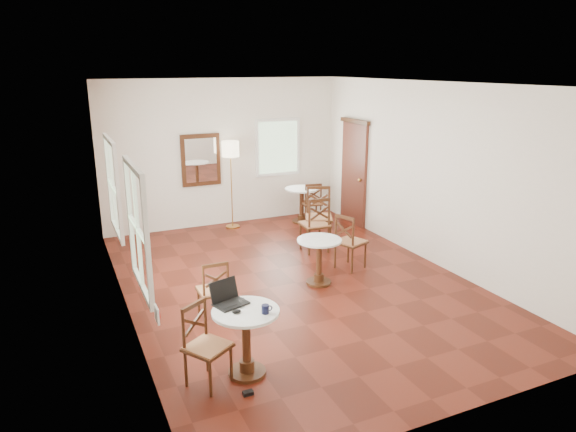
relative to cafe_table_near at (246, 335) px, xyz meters
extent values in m
plane|color=#571A0E|center=(1.54, 2.01, -0.47)|extent=(7.00, 7.00, 0.00)
cube|color=white|center=(1.54, 5.51, 1.03)|extent=(5.00, 0.02, 3.00)
cube|color=white|center=(1.54, -1.49, 1.03)|extent=(5.00, 0.02, 3.00)
cube|color=white|center=(-0.96, 2.01, 1.03)|extent=(0.02, 7.00, 3.00)
cube|color=white|center=(4.04, 2.01, 1.03)|extent=(0.02, 7.00, 3.00)
cube|color=white|center=(1.54, 2.01, 2.53)|extent=(5.00, 7.00, 0.02)
cube|color=#5D291A|center=(4.00, 4.41, 0.58)|extent=(0.06, 0.90, 2.10)
cube|color=#412210|center=(3.98, 4.41, 1.68)|extent=(0.08, 1.02, 0.08)
sphere|color=#BF8C3F|center=(3.94, 4.09, 0.53)|extent=(0.07, 0.07, 0.07)
cube|color=#432211|center=(1.04, 5.47, 0.93)|extent=(0.80, 0.05, 1.05)
cube|color=white|center=(1.04, 5.44, 0.93)|extent=(0.64, 0.02, 0.88)
cube|color=white|center=(-0.93, -0.09, 0.48)|extent=(0.02, 0.16, 0.16)
torus|color=red|center=(-0.91, -0.09, 0.48)|extent=(0.02, 0.12, 0.12)
cube|color=white|center=(-0.93, 0.81, 1.08)|extent=(0.06, 1.22, 1.42)
cube|color=white|center=(-0.93, 3.01, 1.08)|extent=(0.06, 1.22, 1.42)
cube|color=white|center=(2.74, 5.48, 1.08)|extent=(1.02, 0.06, 1.22)
cylinder|color=#412210|center=(0.00, 0.00, -0.45)|extent=(0.41, 0.41, 0.04)
cylinder|color=#412210|center=(0.00, 0.00, -0.37)|extent=(0.17, 0.17, 0.12)
cylinder|color=#432211|center=(0.00, 0.00, -0.06)|extent=(0.09, 0.09, 0.62)
cylinder|color=#412210|center=(0.00, 0.00, 0.23)|extent=(0.14, 0.14, 0.06)
cylinder|color=white|center=(0.00, 0.00, 0.28)|extent=(0.72, 0.72, 0.03)
cylinder|color=#412210|center=(1.86, 1.86, -0.45)|extent=(0.39, 0.39, 0.04)
cylinder|color=#412210|center=(1.86, 1.86, -0.38)|extent=(0.15, 0.15, 0.12)
cylinder|color=#432211|center=(1.86, 1.86, -0.09)|extent=(0.09, 0.09, 0.58)
cylinder|color=#412210|center=(1.86, 1.86, 0.19)|extent=(0.14, 0.14, 0.06)
cylinder|color=white|center=(1.86, 1.86, 0.23)|extent=(0.68, 0.68, 0.03)
cylinder|color=#412210|center=(3.03, 4.90, -0.45)|extent=(0.40, 0.40, 0.04)
cylinder|color=#412210|center=(3.03, 4.90, -0.37)|extent=(0.16, 0.16, 0.12)
cylinder|color=#432211|center=(3.03, 4.90, -0.07)|extent=(0.09, 0.09, 0.60)
cylinder|color=#412210|center=(3.03, 4.90, 0.21)|extent=(0.14, 0.14, 0.06)
cylinder|color=white|center=(3.03, 4.90, 0.26)|extent=(0.71, 0.71, 0.03)
cylinder|color=#412210|center=(0.20, 1.55, -0.27)|extent=(0.03, 0.03, 0.40)
cylinder|color=#412210|center=(0.20, 1.23, -0.27)|extent=(0.03, 0.03, 0.40)
cylinder|color=#412210|center=(-0.12, 1.55, -0.27)|extent=(0.03, 0.03, 0.40)
cylinder|color=#412210|center=(-0.12, 1.23, -0.27)|extent=(0.03, 0.03, 0.40)
cube|color=#412210|center=(0.04, 1.39, -0.07)|extent=(0.39, 0.39, 0.03)
cube|color=#A86C44|center=(0.04, 1.39, -0.06)|extent=(0.38, 0.38, 0.04)
cylinder|color=#412210|center=(0.20, 1.23, 0.15)|extent=(0.03, 0.03, 0.44)
cylinder|color=#412210|center=(-0.12, 1.23, 0.15)|extent=(0.03, 0.03, 0.44)
cube|color=#412210|center=(0.04, 1.23, 0.35)|extent=(0.34, 0.03, 0.04)
cube|color=#432211|center=(0.04, 1.23, 0.16)|extent=(0.29, 0.02, 0.20)
cube|color=#432211|center=(0.04, 1.23, 0.16)|extent=(0.29, 0.02, 0.20)
cylinder|color=#412210|center=(-0.47, -0.23, -0.26)|extent=(0.03, 0.03, 0.42)
cylinder|color=#412210|center=(-0.66, 0.05, -0.26)|extent=(0.03, 0.03, 0.42)
cylinder|color=#412210|center=(-0.19, -0.05, -0.26)|extent=(0.03, 0.03, 0.42)
cylinder|color=#412210|center=(-0.38, 0.23, -0.26)|extent=(0.03, 0.03, 0.42)
cube|color=#412210|center=(-0.42, 0.00, -0.05)|extent=(0.57, 0.57, 0.03)
cube|color=#A86C44|center=(-0.42, 0.00, -0.04)|extent=(0.54, 0.54, 0.04)
cylinder|color=#412210|center=(-0.66, 0.05, 0.18)|extent=(0.03, 0.03, 0.47)
cylinder|color=#412210|center=(-0.38, 0.23, 0.18)|extent=(0.03, 0.03, 0.47)
cube|color=#412210|center=(-0.52, 0.14, 0.39)|extent=(0.31, 0.22, 0.05)
cube|color=#432211|center=(-0.52, 0.14, 0.19)|extent=(0.27, 0.18, 0.21)
cube|color=#432211|center=(-0.52, 0.14, 0.19)|extent=(0.27, 0.18, 0.21)
cylinder|color=#412210|center=(2.67, 3.39, -0.23)|extent=(0.04, 0.04, 0.48)
cylinder|color=#412210|center=(2.65, 3.01, -0.23)|extent=(0.04, 0.04, 0.48)
cylinder|color=#412210|center=(2.29, 3.41, -0.23)|extent=(0.04, 0.04, 0.48)
cylinder|color=#412210|center=(2.27, 3.03, -0.23)|extent=(0.04, 0.04, 0.48)
cube|color=#412210|center=(2.47, 3.21, 0.01)|extent=(0.49, 0.49, 0.03)
cube|color=#A86C44|center=(2.47, 3.21, 0.03)|extent=(0.46, 0.46, 0.04)
cylinder|color=#412210|center=(2.65, 3.01, 0.27)|extent=(0.04, 0.04, 0.53)
cylinder|color=#412210|center=(2.27, 3.03, 0.27)|extent=(0.04, 0.04, 0.53)
cube|color=#412210|center=(2.46, 3.02, 0.51)|extent=(0.40, 0.05, 0.05)
cube|color=#432211|center=(2.46, 3.02, 0.28)|extent=(0.34, 0.04, 0.23)
cube|color=#432211|center=(2.46, 3.02, 0.28)|extent=(0.34, 0.04, 0.23)
cylinder|color=#412210|center=(2.85, 2.11, -0.25)|extent=(0.04, 0.04, 0.44)
cylinder|color=#412210|center=(2.53, 1.98, -0.25)|extent=(0.04, 0.04, 0.44)
cylinder|color=#412210|center=(2.72, 2.44, -0.25)|extent=(0.04, 0.04, 0.44)
cylinder|color=#412210|center=(2.40, 2.31, -0.25)|extent=(0.04, 0.04, 0.44)
cube|color=#412210|center=(2.62, 2.21, -0.03)|extent=(0.56, 0.56, 0.03)
cube|color=#A86C44|center=(2.62, 2.21, -0.01)|extent=(0.53, 0.53, 0.04)
cylinder|color=#412210|center=(2.53, 1.98, 0.21)|extent=(0.04, 0.04, 0.49)
cylinder|color=#412210|center=(2.40, 2.31, 0.21)|extent=(0.04, 0.04, 0.49)
cube|color=#412210|center=(2.46, 2.15, 0.44)|extent=(0.17, 0.36, 0.05)
cube|color=#432211|center=(2.46, 2.15, 0.22)|extent=(0.14, 0.30, 0.22)
cube|color=#432211|center=(2.46, 2.15, 0.22)|extent=(0.14, 0.30, 0.22)
cylinder|color=#412210|center=(3.41, 4.95, -0.27)|extent=(0.03, 0.03, 0.41)
cylinder|color=#412210|center=(3.35, 4.62, -0.27)|extent=(0.03, 0.03, 0.41)
cylinder|color=#412210|center=(3.08, 5.01, -0.27)|extent=(0.03, 0.03, 0.41)
cylinder|color=#412210|center=(3.02, 4.68, -0.27)|extent=(0.03, 0.03, 0.41)
cube|color=#412210|center=(3.22, 4.82, -0.06)|extent=(0.47, 0.47, 0.03)
cube|color=#A86C44|center=(3.22, 4.82, -0.04)|extent=(0.45, 0.45, 0.04)
cylinder|color=#412210|center=(3.35, 4.62, 0.17)|extent=(0.03, 0.03, 0.46)
cylinder|color=#412210|center=(3.02, 4.68, 0.17)|extent=(0.03, 0.03, 0.46)
cube|color=#412210|center=(3.18, 4.65, 0.38)|extent=(0.35, 0.10, 0.05)
cube|color=#432211|center=(3.18, 4.65, 0.18)|extent=(0.30, 0.08, 0.20)
cube|color=#432211|center=(3.18, 4.65, 0.18)|extent=(0.30, 0.08, 0.20)
cylinder|color=#412210|center=(2.44, 3.40, -0.22)|extent=(0.04, 0.04, 0.50)
cylinder|color=#412210|center=(2.61, 3.76, -0.22)|extent=(0.04, 0.04, 0.50)
cylinder|color=#412210|center=(2.81, 3.23, -0.22)|extent=(0.04, 0.04, 0.50)
cylinder|color=#412210|center=(2.97, 3.59, -0.22)|extent=(0.04, 0.04, 0.50)
cube|color=#412210|center=(2.71, 3.49, 0.04)|extent=(0.65, 0.65, 0.03)
cube|color=#A86C44|center=(2.71, 3.49, 0.05)|extent=(0.62, 0.62, 0.04)
cylinder|color=#412210|center=(2.61, 3.76, 0.31)|extent=(0.04, 0.04, 0.56)
cylinder|color=#412210|center=(2.97, 3.59, 0.31)|extent=(0.04, 0.04, 0.56)
cube|color=#412210|center=(2.79, 3.68, 0.57)|extent=(0.40, 0.21, 0.06)
cube|color=#432211|center=(2.79, 3.68, 0.32)|extent=(0.34, 0.18, 0.25)
cube|color=#432211|center=(2.79, 3.68, 0.32)|extent=(0.34, 0.18, 0.25)
cylinder|color=#BF8C3F|center=(1.57, 5.16, -0.46)|extent=(0.29, 0.29, 0.03)
cylinder|color=#BF8C3F|center=(1.57, 5.16, 0.35)|extent=(0.02, 0.02, 1.64)
cylinder|color=beige|center=(1.57, 5.16, 1.16)|extent=(0.35, 0.35, 0.31)
cube|color=black|center=(-0.10, 0.19, 0.30)|extent=(0.40, 0.34, 0.02)
cube|color=black|center=(-0.10, 0.19, 0.31)|extent=(0.31, 0.22, 0.00)
cube|color=black|center=(-0.14, 0.31, 0.42)|extent=(0.35, 0.18, 0.23)
cube|color=silver|center=(-0.14, 0.31, 0.42)|extent=(0.30, 0.15, 0.19)
ellipsoid|color=black|center=(-0.11, -0.02, 0.31)|extent=(0.10, 0.07, 0.04)
cylinder|color=black|center=(0.16, -0.15, 0.34)|extent=(0.08, 0.08, 0.09)
torus|color=black|center=(0.21, -0.15, 0.34)|extent=(0.06, 0.01, 0.06)
cylinder|color=white|center=(-0.01, 0.08, 0.34)|extent=(0.06, 0.06, 0.11)
cube|color=black|center=(-0.12, -0.36, -0.45)|extent=(0.11, 0.06, 0.04)
camera|label=1|loc=(-1.66, -4.73, 2.78)|focal=32.54mm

